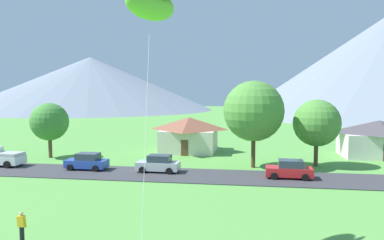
{
  "coord_description": "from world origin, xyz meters",
  "views": [
    {
      "loc": [
        4.78,
        -3.96,
        8.01
      ],
      "look_at": [
        1.41,
        17.91,
        6.32
      ],
      "focal_mm": 34.73,
      "sensor_mm": 36.0,
      "label": 1
    }
  ],
  "objects_px": {
    "parked_car_blue_mid_east": "(87,162)",
    "watcher_person": "(22,227)",
    "tree_near_left": "(317,123)",
    "parked_car_red_west_end": "(289,170)",
    "parked_car_silver_mid_west": "(158,164)",
    "house_leftmost": "(379,138)",
    "house_left_center": "(189,134)",
    "kite_flyer_with_kite": "(151,8)",
    "tree_left_of_center": "(50,122)",
    "tree_center": "(254,111)"
  },
  "relations": [
    {
      "from": "parked_car_blue_mid_east",
      "to": "watcher_person",
      "type": "height_order",
      "value": "parked_car_blue_mid_east"
    },
    {
      "from": "tree_near_left",
      "to": "parked_car_blue_mid_east",
      "type": "bearing_deg",
      "value": -166.44
    },
    {
      "from": "parked_car_red_west_end",
      "to": "parked_car_silver_mid_west",
      "type": "height_order",
      "value": "same"
    },
    {
      "from": "house_leftmost",
      "to": "tree_near_left",
      "type": "distance_m",
      "value": 11.36
    },
    {
      "from": "parked_car_red_west_end",
      "to": "parked_car_blue_mid_east",
      "type": "relative_size",
      "value": 1.0
    },
    {
      "from": "house_left_center",
      "to": "parked_car_silver_mid_west",
      "type": "xyz_separation_m",
      "value": [
        -0.92,
        -13.4,
        -1.52
      ]
    },
    {
      "from": "tree_near_left",
      "to": "kite_flyer_with_kite",
      "type": "relative_size",
      "value": 0.54
    },
    {
      "from": "parked_car_red_west_end",
      "to": "kite_flyer_with_kite",
      "type": "height_order",
      "value": "kite_flyer_with_kite"
    },
    {
      "from": "parked_car_blue_mid_east",
      "to": "kite_flyer_with_kite",
      "type": "bearing_deg",
      "value": -56.12
    },
    {
      "from": "house_left_center",
      "to": "parked_car_red_west_end",
      "type": "relative_size",
      "value": 1.83
    },
    {
      "from": "tree_left_of_center",
      "to": "kite_flyer_with_kite",
      "type": "bearing_deg",
      "value": -50.69
    },
    {
      "from": "parked_car_silver_mid_west",
      "to": "parked_car_blue_mid_east",
      "type": "relative_size",
      "value": 1.0
    },
    {
      "from": "parked_car_silver_mid_west",
      "to": "parked_car_blue_mid_east",
      "type": "distance_m",
      "value": 7.5
    },
    {
      "from": "tree_left_of_center",
      "to": "parked_car_blue_mid_east",
      "type": "distance_m",
      "value": 10.36
    },
    {
      "from": "house_leftmost",
      "to": "tree_center",
      "type": "height_order",
      "value": "tree_center"
    },
    {
      "from": "tree_left_of_center",
      "to": "watcher_person",
      "type": "bearing_deg",
      "value": -63.39
    },
    {
      "from": "parked_car_red_west_end",
      "to": "parked_car_silver_mid_west",
      "type": "bearing_deg",
      "value": 176.44
    },
    {
      "from": "house_leftmost",
      "to": "parked_car_silver_mid_west",
      "type": "xyz_separation_m",
      "value": [
        -24.56,
        -12.74,
        -1.47
      ]
    },
    {
      "from": "house_left_center",
      "to": "tree_near_left",
      "type": "relative_size",
      "value": 1.08
    },
    {
      "from": "house_leftmost",
      "to": "tree_left_of_center",
      "type": "height_order",
      "value": "tree_left_of_center"
    },
    {
      "from": "parked_car_red_west_end",
      "to": "tree_near_left",
      "type": "bearing_deg",
      "value": 61.98
    },
    {
      "from": "tree_near_left",
      "to": "tree_left_of_center",
      "type": "relative_size",
      "value": 1.08
    },
    {
      "from": "tree_near_left",
      "to": "tree_left_of_center",
      "type": "height_order",
      "value": "tree_near_left"
    },
    {
      "from": "watcher_person",
      "to": "parked_car_silver_mid_west",
      "type": "bearing_deg",
      "value": 80.38
    },
    {
      "from": "house_left_center",
      "to": "tree_left_of_center",
      "type": "distance_m",
      "value": 17.63
    },
    {
      "from": "tree_near_left",
      "to": "house_left_center",
      "type": "bearing_deg",
      "value": 152.84
    },
    {
      "from": "tree_near_left",
      "to": "watcher_person",
      "type": "height_order",
      "value": "tree_near_left"
    },
    {
      "from": "parked_car_silver_mid_west",
      "to": "kite_flyer_with_kite",
      "type": "bearing_deg",
      "value": -77.1
    },
    {
      "from": "tree_near_left",
      "to": "tree_center",
      "type": "distance_m",
      "value": 7.03
    },
    {
      "from": "tree_near_left",
      "to": "parked_car_red_west_end",
      "type": "bearing_deg",
      "value": -118.02
    },
    {
      "from": "house_leftmost",
      "to": "house_left_center",
      "type": "relative_size",
      "value": 1.19
    },
    {
      "from": "house_left_center",
      "to": "tree_center",
      "type": "xyz_separation_m",
      "value": [
        8.38,
        -9.47,
        3.59
      ]
    },
    {
      "from": "tree_center",
      "to": "parked_car_silver_mid_west",
      "type": "bearing_deg",
      "value": -157.14
    },
    {
      "from": "house_left_center",
      "to": "tree_center",
      "type": "relative_size",
      "value": 0.85
    },
    {
      "from": "tree_left_of_center",
      "to": "house_leftmost",
      "type": "bearing_deg",
      "value": 9.4
    },
    {
      "from": "tree_left_of_center",
      "to": "parked_car_blue_mid_east",
      "type": "relative_size",
      "value": 1.57
    },
    {
      "from": "tree_left_of_center",
      "to": "parked_car_silver_mid_west",
      "type": "height_order",
      "value": "tree_left_of_center"
    },
    {
      "from": "parked_car_silver_mid_west",
      "to": "house_left_center",
      "type": "bearing_deg",
      "value": 86.06
    },
    {
      "from": "tree_center",
      "to": "tree_left_of_center",
      "type": "bearing_deg",
      "value": 174.71
    },
    {
      "from": "tree_left_of_center",
      "to": "kite_flyer_with_kite",
      "type": "xyz_separation_m",
      "value": [
        18.92,
        -23.11,
        7.82
      ]
    },
    {
      "from": "house_leftmost",
      "to": "tree_left_of_center",
      "type": "relative_size",
      "value": 1.39
    },
    {
      "from": "house_left_center",
      "to": "tree_left_of_center",
      "type": "height_order",
      "value": "tree_left_of_center"
    },
    {
      "from": "house_left_center",
      "to": "parked_car_blue_mid_east",
      "type": "relative_size",
      "value": 1.84
    },
    {
      "from": "watcher_person",
      "to": "tree_center",
      "type": "bearing_deg",
      "value": 60.45
    },
    {
      "from": "tree_near_left",
      "to": "tree_center",
      "type": "height_order",
      "value": "tree_center"
    },
    {
      "from": "tree_near_left",
      "to": "parked_car_blue_mid_east",
      "type": "distance_m",
      "value": 24.45
    },
    {
      "from": "parked_car_silver_mid_west",
      "to": "parked_car_blue_mid_east",
      "type": "height_order",
      "value": "same"
    },
    {
      "from": "parked_car_blue_mid_east",
      "to": "kite_flyer_with_kite",
      "type": "relative_size",
      "value": 0.32
    },
    {
      "from": "parked_car_red_west_end",
      "to": "watcher_person",
      "type": "height_order",
      "value": "parked_car_red_west_end"
    },
    {
      "from": "tree_center",
      "to": "watcher_person",
      "type": "height_order",
      "value": "tree_center"
    }
  ]
}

